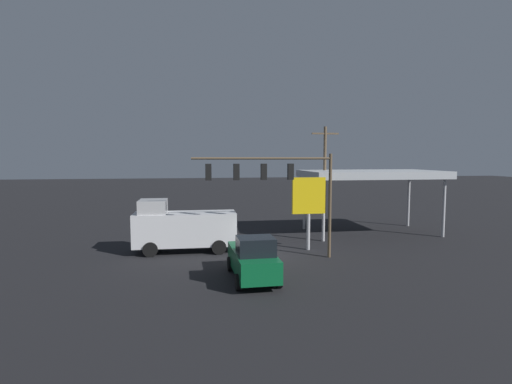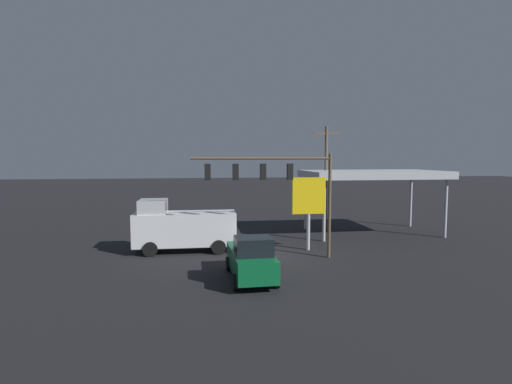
% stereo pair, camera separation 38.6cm
% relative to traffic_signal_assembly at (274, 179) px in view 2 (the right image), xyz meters
% --- Properties ---
extents(ground_plane, '(200.00, 200.00, 0.00)m').
position_rel_traffic_signal_assembly_xyz_m(ground_plane, '(0.64, -1.34, -5.05)').
color(ground_plane, black).
extents(traffic_signal_assembly, '(8.77, 0.43, 6.63)m').
position_rel_traffic_signal_assembly_xyz_m(traffic_signal_assembly, '(0.00, 0.00, 0.00)').
color(traffic_signal_assembly, brown).
rests_on(traffic_signal_assembly, ground).
extents(utility_pole, '(2.40, 0.26, 9.05)m').
position_rel_traffic_signal_assembly_xyz_m(utility_pole, '(-6.37, -9.26, -0.25)').
color(utility_pole, brown).
rests_on(utility_pole, ground).
extents(gas_station_canopy, '(11.24, 6.54, 5.29)m').
position_rel_traffic_signal_assembly_xyz_m(gas_station_canopy, '(-9.83, -7.47, -0.13)').
color(gas_station_canopy, '#B2B7BC').
rests_on(gas_station_canopy, ground).
extents(price_sign, '(2.31, 0.27, 5.03)m').
position_rel_traffic_signal_assembly_xyz_m(price_sign, '(-2.85, -2.23, -1.49)').
color(price_sign, '#B7B7BC').
rests_on(price_sign, ground).
extents(pickup_parked, '(2.37, 5.25, 2.40)m').
position_rel_traffic_signal_assembly_xyz_m(pickup_parked, '(1.96, 3.90, -3.94)').
color(pickup_parked, '#0C592D').
rests_on(pickup_parked, ground).
extents(delivery_truck, '(6.82, 2.61, 3.58)m').
position_rel_traffic_signal_assembly_xyz_m(delivery_truck, '(5.74, -3.00, -3.36)').
color(delivery_truck, silver).
rests_on(delivery_truck, ground).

